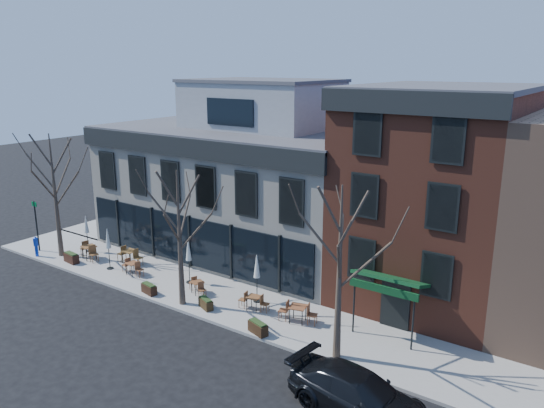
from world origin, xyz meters
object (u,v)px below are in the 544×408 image
Objects in this scene: parked_sedan at (359,395)px; umbrella_0 at (86,226)px; call_box at (36,246)px; cafe_set_0 at (89,251)px.

umbrella_0 is (-22.07, 4.96, 1.09)m from parked_sedan.
call_box is at bearing 91.16° from parked_sedan.
call_box is 0.54× the size of umbrella_0.
umbrella_0 is at bearing 84.37° from parked_sedan.
parked_sedan reaches higher than call_box.
umbrella_0 is (-1.27, 0.84, 1.19)m from cafe_set_0.
parked_sedan is 2.65× the size of cafe_set_0.
umbrella_0 reaches higher than call_box.
cafe_set_0 is 1.93m from umbrella_0.
cafe_set_0 is (3.20, 1.65, -0.16)m from call_box.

